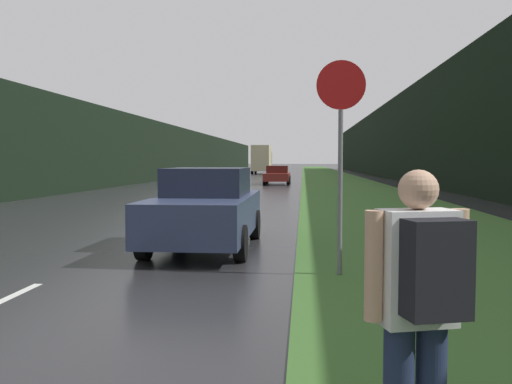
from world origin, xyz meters
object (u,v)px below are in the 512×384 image
object	(u,v)px
car_passing_far	(277,175)
stop_sign	(341,144)
delivery_truck	(262,159)
hitchhiker_with_backpack	(420,305)
car_passing_near	(206,208)

from	to	relation	value
car_passing_far	stop_sign	bearing A→B (deg)	94.45
car_passing_far	delivery_truck	distance (m)	31.85
hitchhiker_with_backpack	car_passing_near	distance (m)	8.00
car_passing_near	car_passing_far	bearing A→B (deg)	-90.00
stop_sign	delivery_truck	bearing A→B (deg)	95.42
stop_sign	car_passing_near	distance (m)	3.61
hitchhiker_with_backpack	delivery_truck	distance (m)	68.40
stop_sign	car_passing_far	distance (m)	31.41
hitchhiker_with_backpack	delivery_truck	xyz separation A→B (m)	(-6.03, 68.12, 0.96)
hitchhiker_with_backpack	stop_sign	bearing A→B (deg)	75.04
stop_sign	hitchhiker_with_backpack	world-z (taller)	stop_sign
car_passing_near	hitchhiker_with_backpack	bearing A→B (deg)	108.20
stop_sign	delivery_truck	distance (m)	63.20
hitchhiker_with_backpack	car_passing_far	xyz separation A→B (m)	(-2.50, 36.50, -0.28)
car_passing_near	delivery_truck	bearing A→B (deg)	-86.66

